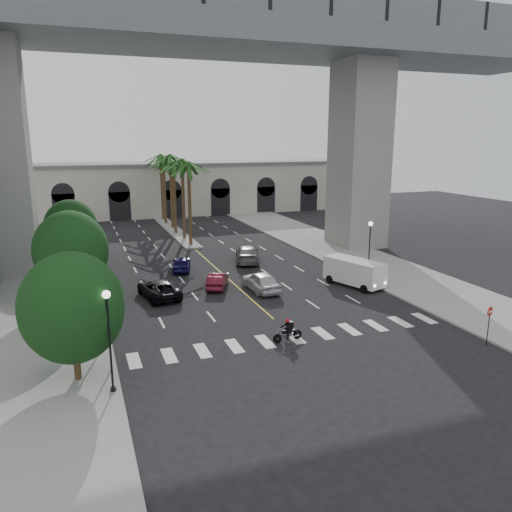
{
  "coord_description": "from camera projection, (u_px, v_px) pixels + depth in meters",
  "views": [
    {
      "loc": [
        -12.46,
        -28.51,
        12.31
      ],
      "look_at": [
        0.13,
        6.0,
        3.64
      ],
      "focal_mm": 35.0,
      "sensor_mm": 36.0,
      "label": 1
    }
  ],
  "objects": [
    {
      "name": "cargo_van",
      "position": [
        355.0,
        271.0,
        42.45
      ],
      "size": [
        3.66,
        5.73,
        2.29
      ],
      "rotation": [
        0.0,
        0.0,
        0.34
      ],
      "color": "white",
      "rests_on": "ground"
    },
    {
      "name": "median",
      "position": [
        175.0,
        231.0,
        67.77
      ],
      "size": [
        2.0,
        24.0,
        0.2
      ],
      "primitive_type": "cube",
      "color": "gray",
      "rests_on": "ground"
    },
    {
      "name": "pedestrian_a",
      "position": [
        98.0,
        305.0,
        34.64
      ],
      "size": [
        0.67,
        0.49,
        1.71
      ],
      "primitive_type": "imported",
      "rotation": [
        0.0,
        0.0,
        0.13
      ],
      "color": "black",
      "rests_on": "sidewalk_left"
    },
    {
      "name": "traffic_signal_near",
      "position": [
        108.0,
        328.0,
        26.42
      ],
      "size": [
        0.25,
        0.18,
        3.65
      ],
      "color": "black",
      "rests_on": "ground"
    },
    {
      "name": "pier_building",
      "position": [
        154.0,
        189.0,
        82.36
      ],
      "size": [
        71.0,
        10.5,
        8.5
      ],
      "color": "beige",
      "rests_on": "ground"
    },
    {
      "name": "car_c",
      "position": [
        159.0,
        289.0,
        39.44
      ],
      "size": [
        3.17,
        5.51,
        1.44
      ],
      "primitive_type": "imported",
      "rotation": [
        0.0,
        0.0,
        3.3
      ],
      "color": "black",
      "rests_on": "ground"
    },
    {
      "name": "do_not_enter_sign",
      "position": [
        489.0,
        317.0,
        30.04
      ],
      "size": [
        0.59,
        0.22,
        2.48
      ],
      "rotation": [
        0.0,
        0.0,
        0.32
      ],
      "color": "black",
      "rests_on": "ground"
    },
    {
      "name": "palm_e",
      "position": [
        163.0,
        161.0,
        71.14
      ],
      "size": [
        3.2,
        3.2,
        10.4
      ],
      "color": "#47331E",
      "rests_on": "ground"
    },
    {
      "name": "bridge",
      "position": [
        232.0,
        75.0,
        50.06
      ],
      "size": [
        75.0,
        13.0,
        26.0
      ],
      "color": "gray",
      "rests_on": "ground"
    },
    {
      "name": "street_tree_far",
      "position": [
        71.0,
        228.0,
        47.93
      ],
      "size": [
        5.04,
        5.04,
        6.68
      ],
      "color": "#382616",
      "rests_on": "ground"
    },
    {
      "name": "street_tree_near",
      "position": [
        72.0,
        308.0,
        25.04
      ],
      "size": [
        5.2,
        5.2,
        6.89
      ],
      "color": "#382616",
      "rests_on": "ground"
    },
    {
      "name": "car_d",
      "position": [
        247.0,
        254.0,
        50.85
      ],
      "size": [
        4.03,
        6.28,
        1.69
      ],
      "primitive_type": "imported",
      "rotation": [
        0.0,
        0.0,
        2.83
      ],
      "color": "slate",
      "rests_on": "ground"
    },
    {
      "name": "car_a",
      "position": [
        261.0,
        281.0,
        41.18
      ],
      "size": [
        2.21,
        4.88,
        1.63
      ],
      "primitive_type": "imported",
      "rotation": [
        0.0,
        0.0,
        3.2
      ],
      "color": "silver",
      "rests_on": "ground"
    },
    {
      "name": "car_e",
      "position": [
        181.0,
        264.0,
        47.45
      ],
      "size": [
        2.57,
        4.34,
        1.38
      ],
      "primitive_type": "imported",
      "rotation": [
        0.0,
        0.0,
        2.9
      ],
      "color": "#171150",
      "rests_on": "ground"
    },
    {
      "name": "sidewalk_left",
      "position": [
        50.0,
        288.0,
        41.74
      ],
      "size": [
        8.0,
        100.0,
        0.15
      ],
      "primitive_type": "cube",
      "color": "gray",
      "rests_on": "ground"
    },
    {
      "name": "lamp_post_right",
      "position": [
        369.0,
        246.0,
        43.43
      ],
      "size": [
        0.4,
        0.4,
        5.35
      ],
      "color": "black",
      "rests_on": "ground"
    },
    {
      "name": "palm_d",
      "position": [
        170.0,
        159.0,
        67.46
      ],
      "size": [
        3.2,
        3.2,
        10.9
      ],
      "color": "#47331E",
      "rests_on": "ground"
    },
    {
      "name": "motorcycle_rider",
      "position": [
        288.0,
        331.0,
        30.97
      ],
      "size": [
        2.05,
        0.58,
        1.48
      ],
      "rotation": [
        0.0,
        0.0,
        0.14
      ],
      "color": "black",
      "rests_on": "ground"
    },
    {
      "name": "lamp_post_left_near",
      "position": [
        109.0,
        333.0,
        23.93
      ],
      "size": [
        0.4,
        0.4,
        5.35
      ],
      "color": "black",
      "rests_on": "ground"
    },
    {
      "name": "sidewalk_right",
      "position": [
        361.0,
        259.0,
        51.75
      ],
      "size": [
        8.0,
        100.0,
        0.15
      ],
      "primitive_type": "cube",
      "color": "gray",
      "rests_on": "ground"
    },
    {
      "name": "palm_f",
      "position": [
        161.0,
        158.0,
        74.83
      ],
      "size": [
        3.2,
        3.2,
        10.7
      ],
      "color": "#47331E",
      "rests_on": "ground"
    },
    {
      "name": "palm_c",
      "position": [
        173.0,
        166.0,
        63.85
      ],
      "size": [
        3.2,
        3.2,
        10.1
      ],
      "color": "#47331E",
      "rests_on": "ground"
    },
    {
      "name": "traffic_signal_far",
      "position": [
        104.0,
        305.0,
        30.07
      ],
      "size": [
        0.25,
        0.18,
        3.65
      ],
      "color": "black",
      "rests_on": "ground"
    },
    {
      "name": "car_b",
      "position": [
        217.0,
        280.0,
        42.03
      ],
      "size": [
        2.89,
        4.25,
        1.33
      ],
      "primitive_type": "imported",
      "rotation": [
        0.0,
        0.0,
        2.73
      ],
      "color": "#571120",
      "rests_on": "ground"
    },
    {
      "name": "palm_a",
      "position": [
        189.0,
        168.0,
        56.56
      ],
      "size": [
        3.2,
        3.2,
        10.3
      ],
      "color": "#47331E",
      "rests_on": "ground"
    },
    {
      "name": "street_tree_mid",
      "position": [
        71.0,
        251.0,
        36.89
      ],
      "size": [
        5.44,
        5.44,
        7.21
      ],
      "color": "#382616",
      "rests_on": "ground"
    },
    {
      "name": "lamp_post_left_far",
      "position": [
        91.0,
        246.0,
        43.14
      ],
      "size": [
        0.4,
        0.4,
        5.35
      ],
      "color": "black",
      "rests_on": "ground"
    },
    {
      "name": "ground",
      "position": [
        285.0,
        329.0,
        33.05
      ],
      "size": [
        140.0,
        140.0,
        0.0
      ],
      "primitive_type": "plane",
      "color": "black",
      "rests_on": "ground"
    },
    {
      "name": "palm_b",
      "position": [
        182.0,
        164.0,
        60.19
      ],
      "size": [
        3.2,
        3.2,
        10.6
      ],
      "color": "#47331E",
      "rests_on": "ground"
    },
    {
      "name": "pedestrian_b",
      "position": [
        77.0,
        307.0,
        33.98
      ],
      "size": [
        1.15,
        1.03,
        1.97
      ],
      "primitive_type": "imported",
      "rotation": [
        0.0,
        0.0,
        -0.35
      ],
      "color": "black",
      "rests_on": "sidewalk_left"
    }
  ]
}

